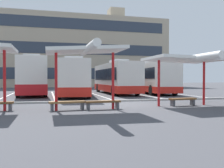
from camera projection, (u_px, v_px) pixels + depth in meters
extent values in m
plane|color=#47474C|center=(126.00, 104.00, 15.37)|extent=(160.00, 160.00, 0.00)
cube|color=tan|center=(70.00, 53.00, 52.98)|extent=(40.83, 10.96, 14.32)
cube|color=#2D3847|center=(72.00, 73.00, 47.74)|extent=(37.56, 0.08, 2.10)
cube|color=#2D3847|center=(72.00, 49.00, 47.64)|extent=(37.56, 0.08, 2.10)
cube|color=#2D3847|center=(72.00, 24.00, 47.55)|extent=(37.56, 0.08, 2.10)
cube|color=tan|center=(116.00, 15.00, 55.39)|extent=(3.20, 3.20, 2.80)
cube|color=silver|center=(32.00, 76.00, 24.52)|extent=(2.95, 10.56, 3.19)
cube|color=red|center=(32.00, 88.00, 24.54)|extent=(2.99, 10.60, 0.86)
cube|color=black|center=(32.00, 71.00, 24.51)|extent=(2.94, 9.73, 1.08)
cube|color=black|center=(32.00, 73.00, 29.47)|extent=(2.14, 0.19, 1.91)
cube|color=silver|center=(32.00, 57.00, 23.24)|extent=(1.57, 2.27, 0.36)
cylinder|color=black|center=(22.00, 89.00, 27.67)|extent=(0.35, 1.01, 1.00)
cylinder|color=black|center=(42.00, 88.00, 28.34)|extent=(0.35, 1.01, 1.00)
cylinder|color=black|center=(18.00, 92.00, 20.75)|extent=(0.35, 1.01, 1.00)
cylinder|color=black|center=(45.00, 91.00, 21.43)|extent=(0.35, 1.01, 1.00)
cube|color=silver|center=(74.00, 78.00, 22.70)|extent=(3.52, 10.31, 2.81)
cube|color=red|center=(74.00, 89.00, 22.72)|extent=(3.56, 10.36, 0.69)
cube|color=black|center=(74.00, 74.00, 22.69)|extent=(3.47, 9.51, 0.96)
cube|color=black|center=(74.00, 75.00, 27.65)|extent=(2.18, 0.31, 1.69)
cube|color=silver|center=(74.00, 59.00, 21.41)|extent=(1.71, 2.34, 0.36)
cylinder|color=black|center=(63.00, 89.00, 25.96)|extent=(0.40, 1.03, 1.00)
cylinder|color=black|center=(85.00, 89.00, 26.31)|extent=(0.40, 1.03, 1.00)
cylinder|color=black|center=(59.00, 93.00, 19.13)|extent=(0.40, 1.03, 1.00)
cylinder|color=black|center=(89.00, 93.00, 19.48)|extent=(0.40, 1.03, 1.00)
cube|color=silver|center=(115.00, 78.00, 26.60)|extent=(2.50, 10.53, 2.88)
cube|color=red|center=(115.00, 88.00, 26.63)|extent=(2.54, 10.57, 0.69)
cube|color=black|center=(115.00, 75.00, 26.60)|extent=(2.53, 9.69, 1.15)
cube|color=black|center=(105.00, 75.00, 31.66)|extent=(2.17, 0.09, 1.73)
cube|color=silver|center=(119.00, 62.00, 25.30)|extent=(1.49, 2.21, 0.36)
cylinder|color=black|center=(98.00, 88.00, 29.89)|extent=(0.30, 1.00, 1.00)
cylinder|color=black|center=(116.00, 88.00, 30.46)|extent=(0.30, 1.00, 1.00)
cylinder|color=black|center=(114.00, 91.00, 22.80)|extent=(0.30, 1.00, 1.00)
cylinder|color=black|center=(137.00, 90.00, 23.37)|extent=(0.30, 1.00, 1.00)
cube|color=silver|center=(151.00, 77.00, 27.43)|extent=(3.52, 11.05, 2.92)
cube|color=red|center=(151.00, 88.00, 27.46)|extent=(3.56, 11.10, 0.59)
cube|color=black|center=(151.00, 74.00, 27.42)|extent=(3.46, 10.19, 1.04)
cube|color=black|center=(138.00, 75.00, 32.76)|extent=(2.20, 0.29, 1.75)
cube|color=silver|center=(155.00, 62.00, 26.06)|extent=(1.70, 2.33, 0.36)
cylinder|color=black|center=(132.00, 88.00, 31.05)|extent=(0.39, 1.02, 1.00)
cylinder|color=black|center=(150.00, 87.00, 31.42)|extent=(0.39, 1.02, 1.00)
cylinder|color=black|center=(152.00, 90.00, 23.49)|extent=(0.39, 1.02, 1.00)
cylinder|color=black|center=(175.00, 90.00, 23.86)|extent=(0.39, 1.02, 1.00)
cube|color=white|center=(7.00, 96.00, 22.65)|extent=(0.16, 14.00, 0.01)
cube|color=white|center=(53.00, 95.00, 23.70)|extent=(0.16, 14.00, 0.01)
cube|color=white|center=(96.00, 95.00, 24.75)|extent=(0.16, 14.00, 0.01)
cube|color=white|center=(135.00, 94.00, 25.80)|extent=(0.16, 14.00, 0.01)
cube|color=white|center=(172.00, 93.00, 26.85)|extent=(0.16, 14.00, 0.01)
cylinder|color=red|center=(5.00, 80.00, 12.13)|extent=(0.14, 0.14, 3.03)
cube|color=#4C4C51|center=(10.00, 107.00, 12.31)|extent=(0.14, 0.34, 0.35)
cylinder|color=red|center=(56.00, 81.00, 12.27)|extent=(0.14, 0.14, 2.95)
cylinder|color=red|center=(113.00, 81.00, 13.01)|extent=(0.14, 0.14, 2.95)
cube|color=white|center=(85.00, 50.00, 12.61)|extent=(3.91, 2.51, 0.38)
cylinder|color=white|center=(89.00, 48.00, 11.54)|extent=(0.36, 3.91, 0.36)
cube|color=brown|center=(67.00, 102.00, 12.52)|extent=(1.86, 0.62, 0.10)
cube|color=#4C4C51|center=(52.00, 107.00, 12.25)|extent=(0.16, 0.35, 0.35)
cube|color=#4C4C51|center=(82.00, 106.00, 12.80)|extent=(0.16, 0.35, 0.35)
cube|color=brown|center=(103.00, 102.00, 12.84)|extent=(1.87, 0.50, 0.10)
cube|color=#4C4C51|center=(88.00, 106.00, 12.61)|extent=(0.13, 0.34, 0.35)
cube|color=#4C4C51|center=(117.00, 105.00, 13.07)|extent=(0.13, 0.34, 0.35)
cylinder|color=red|center=(159.00, 83.00, 14.27)|extent=(0.14, 0.14, 2.64)
cylinder|color=red|center=(204.00, 83.00, 15.02)|extent=(0.14, 0.14, 2.64)
cube|color=white|center=(182.00, 59.00, 14.62)|extent=(3.97, 3.23, 0.26)
cylinder|color=white|center=(197.00, 58.00, 13.20)|extent=(0.36, 3.97, 0.36)
cube|color=brown|center=(183.00, 99.00, 14.57)|extent=(1.71, 0.57, 0.10)
cube|color=#4C4C51|center=(173.00, 103.00, 14.34)|extent=(0.15, 0.35, 0.35)
cube|color=#4C4C51|center=(192.00, 102.00, 14.81)|extent=(0.15, 0.35, 0.35)
cube|color=#ADADA8|center=(117.00, 101.00, 17.31)|extent=(44.00, 0.24, 0.12)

